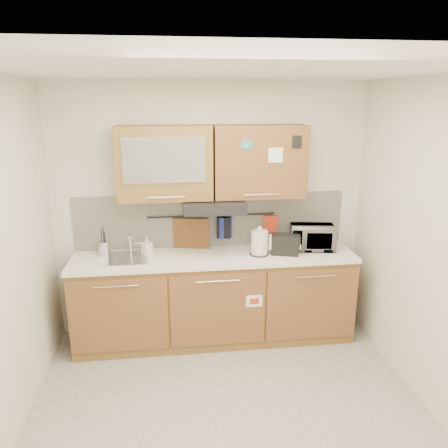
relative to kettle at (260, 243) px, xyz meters
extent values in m
plane|color=#9E9993|center=(-0.45, -1.15, -1.04)|extent=(3.20, 3.20, 0.00)
plane|color=white|center=(-0.45, -1.15, 1.56)|extent=(3.20, 3.20, 0.00)
plane|color=silver|center=(-0.45, 0.35, 0.26)|extent=(3.20, 0.00, 3.20)
plane|color=silver|center=(1.15, -1.15, 0.26)|extent=(0.00, 3.00, 3.00)
cube|color=olive|center=(-0.45, 0.05, -0.60)|extent=(2.80, 0.60, 0.88)
cube|color=black|center=(-0.45, 0.05, -0.99)|extent=(2.80, 0.54, 0.10)
cube|color=brown|center=(-1.38, -0.27, -0.57)|extent=(0.91, 0.02, 0.74)
cylinder|color=silver|center=(-1.38, -0.29, -0.26)|extent=(0.41, 0.01, 0.01)
cube|color=brown|center=(-0.45, -0.27, -0.57)|extent=(0.91, 0.02, 0.74)
cylinder|color=silver|center=(-0.45, -0.29, -0.26)|extent=(0.41, 0.01, 0.01)
cube|color=brown|center=(0.49, -0.27, -0.57)|extent=(0.91, 0.02, 0.74)
cylinder|color=silver|center=(0.49, -0.29, -0.26)|extent=(0.41, 0.01, 0.01)
cube|color=white|center=(-0.45, 0.04, -0.14)|extent=(2.82, 0.62, 0.04)
cube|color=silver|center=(-0.45, 0.33, 0.16)|extent=(2.80, 0.02, 0.56)
cube|color=olive|center=(-0.91, 0.17, 0.79)|extent=(0.90, 0.35, 0.70)
cube|color=silver|center=(-0.91, -0.01, 0.84)|extent=(0.76, 0.02, 0.42)
cube|color=brown|center=(0.01, 0.17, 0.79)|extent=(0.90, 0.35, 0.70)
cube|color=white|center=(0.13, -0.01, 0.87)|extent=(0.14, 0.00, 0.14)
cube|color=black|center=(-0.45, 0.10, 0.38)|extent=(0.60, 0.46, 0.10)
cube|color=silver|center=(-1.30, 0.05, -0.12)|extent=(0.42, 0.40, 0.03)
cylinder|color=silver|center=(-1.28, 0.21, 0.00)|extent=(0.03, 0.03, 0.24)
cylinder|color=silver|center=(-1.28, 0.13, 0.10)|extent=(0.02, 0.18, 0.02)
cylinder|color=black|center=(-0.45, 0.30, 0.22)|extent=(1.30, 0.02, 0.02)
cylinder|color=silver|center=(-1.53, 0.17, -0.04)|extent=(0.14, 0.14, 0.15)
cylinder|color=black|center=(-1.55, 0.18, 0.02)|extent=(0.01, 0.01, 0.27)
cylinder|color=black|center=(-1.52, 0.15, 0.00)|extent=(0.01, 0.01, 0.25)
cylinder|color=black|center=(-1.53, 0.19, 0.03)|extent=(0.01, 0.01, 0.29)
cylinder|color=black|center=(-1.55, 0.15, -0.01)|extent=(0.01, 0.01, 0.22)
cylinder|color=silver|center=(0.00, 0.00, 0.00)|extent=(0.20, 0.20, 0.25)
sphere|color=silver|center=(0.00, 0.00, 0.15)|extent=(0.06, 0.06, 0.06)
cube|color=silver|center=(0.10, -0.02, 0.02)|extent=(0.03, 0.04, 0.16)
cylinder|color=black|center=(0.00, 0.00, -0.11)|extent=(0.19, 0.19, 0.01)
cube|color=black|center=(0.26, -0.01, -0.02)|extent=(0.30, 0.23, 0.20)
cube|color=black|center=(0.22, 0.00, 0.07)|extent=(0.11, 0.13, 0.01)
cube|color=black|center=(0.31, -0.03, 0.07)|extent=(0.11, 0.13, 0.01)
imported|color=#999999|center=(0.58, 0.11, 0.00)|extent=(0.48, 0.36, 0.24)
imported|color=#999999|center=(-1.11, 0.14, -0.02)|extent=(0.12, 0.12, 0.19)
cube|color=brown|center=(-0.66, 0.28, -0.03)|extent=(0.37, 0.10, 0.46)
cube|color=navy|center=(-0.31, 0.28, 0.09)|extent=(0.14, 0.06, 0.23)
cube|color=black|center=(-0.32, 0.28, 0.09)|extent=(0.15, 0.06, 0.23)
cube|color=red|center=(0.17, 0.28, 0.11)|extent=(0.15, 0.05, 0.18)
camera|label=1|loc=(-0.86, -4.03, 1.39)|focal=35.00mm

